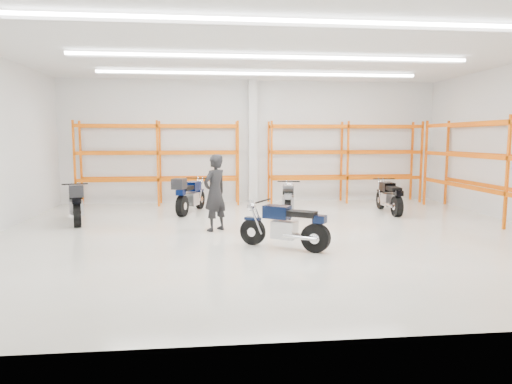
{
  "coord_description": "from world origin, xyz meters",
  "views": [
    {
      "loc": [
        -1.66,
        -11.06,
        2.4
      ],
      "look_at": [
        -0.44,
        0.5,
        1.01
      ],
      "focal_mm": 32.0,
      "sensor_mm": 36.0,
      "label": 1
    }
  ],
  "objects": [
    {
      "name": "ground",
      "position": [
        0.0,
        0.0,
        0.0
      ],
      "size": [
        14.0,
        14.0,
        0.0
      ],
      "primitive_type": "plane",
      "color": "beige",
      "rests_on": "ground"
    },
    {
      "name": "room_shell",
      "position": [
        0.0,
        0.03,
        3.28
      ],
      "size": [
        14.02,
        12.02,
        4.51
      ],
      "color": "silver",
      "rests_on": "ground"
    },
    {
      "name": "motorcycle_main",
      "position": [
        0.03,
        -1.5,
        0.48
      ],
      "size": [
        1.84,
        1.28,
        1.03
      ],
      "color": "black",
      "rests_on": "ground"
    },
    {
      "name": "motorcycle_back_a",
      "position": [
        -5.35,
        2.02,
        0.56
      ],
      "size": [
        1.0,
        2.23,
        1.17
      ],
      "color": "black",
      "rests_on": "ground"
    },
    {
      "name": "motorcycle_back_b",
      "position": [
        -2.27,
        3.44,
        0.57
      ],
      "size": [
        1.08,
        2.25,
        1.19
      ],
      "color": "black",
      "rests_on": "ground"
    },
    {
      "name": "motorcycle_back_c",
      "position": [
        0.75,
        2.49,
        0.49
      ],
      "size": [
        0.81,
        2.12,
        1.05
      ],
      "color": "black",
      "rests_on": "ground"
    },
    {
      "name": "motorcycle_back_d",
      "position": [
        4.09,
        2.82,
        0.5
      ],
      "size": [
        0.72,
        2.18,
        1.07
      ],
      "color": "black",
      "rests_on": "ground"
    },
    {
      "name": "standing_man",
      "position": [
        -1.49,
        0.64,
        0.99
      ],
      "size": [
        0.85,
        0.84,
        1.98
      ],
      "primitive_type": "imported",
      "rotation": [
        0.0,
        0.0,
        3.9
      ],
      "color": "black",
      "rests_on": "ground"
    },
    {
      "name": "structural_column",
      "position": [
        0.0,
        5.82,
        2.25
      ],
      "size": [
        0.32,
        0.32,
        4.5
      ],
      "primitive_type": "cube",
      "color": "white",
      "rests_on": "ground"
    },
    {
      "name": "pallet_racking_back_left",
      "position": [
        -3.4,
        5.48,
        1.79
      ],
      "size": [
        5.67,
        0.87,
        3.0
      ],
      "color": "orange",
      "rests_on": "ground"
    },
    {
      "name": "pallet_racking_back_right",
      "position": [
        3.4,
        5.48,
        1.79
      ],
      "size": [
        5.67,
        0.87,
        3.0
      ],
      "color": "orange",
      "rests_on": "ground"
    }
  ]
}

